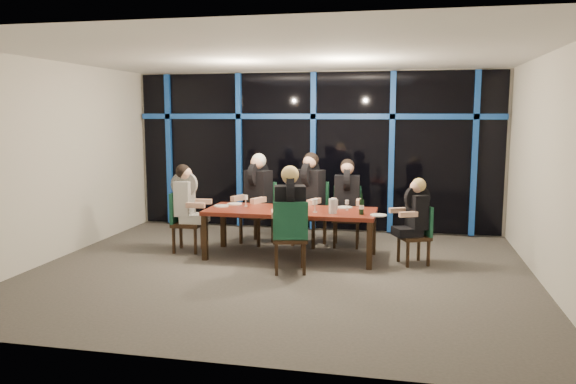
# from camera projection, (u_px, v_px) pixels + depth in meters

# --- Properties ---
(room) EXTENTS (7.04, 7.00, 3.02)m
(room) POSITION_uv_depth(u_px,v_px,m) (279.00, 127.00, 7.66)
(room) COLOR #56514C
(room) RESTS_ON ground
(window_wall) EXTENTS (6.86, 0.43, 2.94)m
(window_wall) POSITION_uv_depth(u_px,v_px,m) (314.00, 149.00, 10.57)
(window_wall) COLOR black
(window_wall) RESTS_ON ground
(dining_table) EXTENTS (2.60, 1.00, 0.75)m
(dining_table) POSITION_uv_depth(u_px,v_px,m) (291.00, 214.00, 8.63)
(dining_table) COLOR maroon
(dining_table) RESTS_ON ground
(chair_far_left) EXTENTS (0.65, 0.65, 1.05)m
(chair_far_left) POSITION_uv_depth(u_px,v_px,m) (260.00, 209.00, 9.65)
(chair_far_left) COLOR black
(chair_far_left) RESTS_ON ground
(chair_far_mid) EXTENTS (0.64, 0.64, 1.07)m
(chair_far_mid) POSITION_uv_depth(u_px,v_px,m) (312.00, 209.00, 9.52)
(chair_far_mid) COLOR black
(chair_far_mid) RESTS_ON ground
(chair_far_right) EXTENTS (0.49, 0.49, 1.00)m
(chair_far_right) POSITION_uv_depth(u_px,v_px,m) (347.00, 213.00, 9.44)
(chair_far_right) COLOR black
(chair_far_right) RESTS_ON ground
(chair_end_left) EXTENTS (0.48, 0.48, 0.96)m
(chair_end_left) POSITION_uv_depth(u_px,v_px,m) (182.00, 218.00, 9.04)
(chair_end_left) COLOR black
(chair_end_left) RESTS_ON ground
(chair_end_right) EXTENTS (0.54, 0.54, 0.87)m
(chair_end_right) POSITION_uv_depth(u_px,v_px,m) (419.00, 231.00, 8.27)
(chair_end_right) COLOR black
(chair_end_right) RESTS_ON ground
(chair_near_mid) EXTENTS (0.58, 0.58, 1.03)m
(chair_near_mid) POSITION_uv_depth(u_px,v_px,m) (290.00, 233.00, 7.76)
(chair_near_mid) COLOR black
(chair_near_mid) RESTS_ON ground
(diner_far_left) EXTENTS (0.66, 0.72, 1.02)m
(diner_far_left) POSITION_uv_depth(u_px,v_px,m) (257.00, 185.00, 9.53)
(diner_far_left) COLOR black
(diner_far_left) RESTS_ON ground
(diner_far_mid) EXTENTS (0.65, 0.73, 1.04)m
(diner_far_mid) POSITION_uv_depth(u_px,v_px,m) (309.00, 185.00, 9.39)
(diner_far_mid) COLOR black
(diner_far_mid) RESTS_ON ground
(diner_far_right) EXTENTS (0.51, 0.63, 0.97)m
(diner_far_right) POSITION_uv_depth(u_px,v_px,m) (347.00, 190.00, 9.31)
(diner_far_right) COLOR black
(diner_far_right) RESTS_ON ground
(diner_end_left) EXTENTS (0.61, 0.50, 0.94)m
(diner_end_left) POSITION_uv_depth(u_px,v_px,m) (187.00, 195.00, 8.97)
(diner_end_left) COLOR black
(diner_end_left) RESTS_ON ground
(diner_end_right) EXTENTS (0.60, 0.55, 0.85)m
(diner_end_right) POSITION_uv_depth(u_px,v_px,m) (415.00, 208.00, 8.21)
(diner_end_right) COLOR black
(diner_end_right) RESTS_ON ground
(diner_near_mid) EXTENTS (0.58, 0.69, 1.00)m
(diner_near_mid) POSITION_uv_depth(u_px,v_px,m) (290.00, 203.00, 7.79)
(diner_near_mid) COLOR black
(diner_near_mid) RESTS_ON ground
(plate_far_left) EXTENTS (0.24, 0.24, 0.01)m
(plate_far_left) POSITION_uv_depth(u_px,v_px,m) (235.00, 204.00, 9.11)
(plate_far_left) COLOR white
(plate_far_left) RESTS_ON dining_table
(plate_far_mid) EXTENTS (0.24, 0.24, 0.01)m
(plate_far_mid) POSITION_uv_depth(u_px,v_px,m) (291.00, 206.00, 8.95)
(plate_far_mid) COLOR white
(plate_far_mid) RESTS_ON dining_table
(plate_far_right) EXTENTS (0.24, 0.24, 0.01)m
(plate_far_right) POSITION_uv_depth(u_px,v_px,m) (345.00, 207.00, 8.78)
(plate_far_right) COLOR white
(plate_far_right) RESTS_ON dining_table
(plate_end_left) EXTENTS (0.24, 0.24, 0.01)m
(plate_end_left) POSITION_uv_depth(u_px,v_px,m) (221.00, 206.00, 8.92)
(plate_end_left) COLOR white
(plate_end_left) RESTS_ON dining_table
(plate_end_right) EXTENTS (0.24, 0.24, 0.01)m
(plate_end_right) POSITION_uv_depth(u_px,v_px,m) (374.00, 215.00, 8.11)
(plate_end_right) COLOR white
(plate_end_right) RESTS_ON dining_table
(plate_near_mid) EXTENTS (0.24, 0.24, 0.01)m
(plate_near_mid) POSITION_uv_depth(u_px,v_px,m) (288.00, 212.00, 8.38)
(plate_near_mid) COLOR white
(plate_near_mid) RESTS_ON dining_table
(wine_bottle) EXTENTS (0.07, 0.07, 0.31)m
(wine_bottle) POSITION_uv_depth(u_px,v_px,m) (361.00, 206.00, 8.18)
(wine_bottle) COLOR black
(wine_bottle) RESTS_ON dining_table
(water_pitcher) EXTENTS (0.14, 0.12, 0.22)m
(water_pitcher) POSITION_uv_depth(u_px,v_px,m) (333.00, 206.00, 8.26)
(water_pitcher) COLOR silver
(water_pitcher) RESTS_ON dining_table
(tea_light) EXTENTS (0.05, 0.05, 0.03)m
(tea_light) POSITION_uv_depth(u_px,v_px,m) (282.00, 212.00, 8.34)
(tea_light) COLOR #F8A44A
(tea_light) RESTS_ON dining_table
(wine_glass_a) EXTENTS (0.06, 0.06, 0.17)m
(wine_glass_a) POSITION_uv_depth(u_px,v_px,m) (277.00, 201.00, 8.63)
(wine_glass_a) COLOR silver
(wine_glass_a) RESTS_ON dining_table
(wine_glass_b) EXTENTS (0.07, 0.07, 0.18)m
(wine_glass_b) POSITION_uv_depth(u_px,v_px,m) (299.00, 201.00, 8.60)
(wine_glass_b) COLOR silver
(wine_glass_b) RESTS_ON dining_table
(wine_glass_c) EXTENTS (0.08, 0.08, 0.20)m
(wine_glass_c) POSITION_uv_depth(u_px,v_px,m) (315.00, 203.00, 8.37)
(wine_glass_c) COLOR silver
(wine_glass_c) RESTS_ON dining_table
(wine_glass_d) EXTENTS (0.07, 0.07, 0.18)m
(wine_glass_d) POSITION_uv_depth(u_px,v_px,m) (246.00, 198.00, 8.91)
(wine_glass_d) COLOR white
(wine_glass_d) RESTS_ON dining_table
(wine_glass_e) EXTENTS (0.06, 0.06, 0.16)m
(wine_glass_e) POSITION_uv_depth(u_px,v_px,m) (347.00, 203.00, 8.55)
(wine_glass_e) COLOR silver
(wine_glass_e) RESTS_ON dining_table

